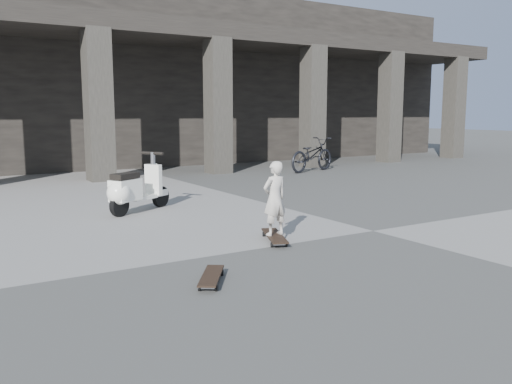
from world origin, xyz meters
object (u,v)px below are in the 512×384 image
skateboard_spare (211,277)px  child (275,198)px  scooter (131,190)px  bicycle (312,155)px  longboard (274,236)px

skateboard_spare → child: (1.63, 1.22, 0.55)m
scooter → bicycle: size_ratio=0.71×
bicycle → child: bearing=123.3°
child → bicycle: (6.10, 7.07, -0.10)m
child → bicycle: child is taller
longboard → skateboard_spare: bearing=149.7°
longboard → scooter: (-1.03, 3.14, 0.35)m
skateboard_spare → bicycle: (7.73, 8.29, 0.45)m
skateboard_spare → child: size_ratio=0.71×
scooter → skateboard_spare: bearing=-127.5°
child → bicycle: size_ratio=0.53×
skateboard_spare → bicycle: 11.34m
bicycle → longboard: bearing=123.3°
scooter → bicycle: bearing=-0.7°
child → skateboard_spare: bearing=32.0°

